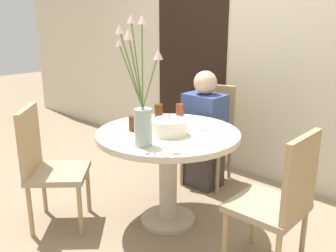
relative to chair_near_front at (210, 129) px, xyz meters
The scene contains 15 objects.
ground_plane 0.99m from the chair_near_front, 73.19° to the right, with size 16.00×16.00×0.00m, color #89755B.
wall_back 0.94m from the chair_near_front, 57.87° to the left, with size 8.00×0.05×2.60m.
doorway_panel 0.86m from the chair_near_front, 146.71° to the left, with size 0.90×0.01×2.05m.
dining_table 0.87m from the chair_near_front, 73.19° to the right, with size 1.01×1.01×0.70m.
chair_near_front is the anchor object (origin of this frame).
chair_far_back 1.49m from the chair_near_front, 103.74° to the right, with size 0.57×0.57×0.88m.
chair_left_flank 1.38m from the chair_near_front, 35.96° to the right, with size 0.41×0.41×0.88m.
birthday_cake 0.96m from the chair_near_front, 70.89° to the right, with size 0.24×0.24×0.15m.
flower_vase 1.29m from the chair_near_front, 73.57° to the right, with size 0.29×0.30×0.79m.
side_plate 0.75m from the chair_near_front, 61.16° to the right, with size 0.18×0.18×0.01m.
drink_glass_0 0.98m from the chair_near_front, 81.72° to the right, with size 0.07×0.07×0.12m.
drink_glass_1 0.60m from the chair_near_front, 80.14° to the right, with size 0.06×0.06×0.12m.
drink_glass_2 1.02m from the chair_near_front, 86.63° to the right, with size 0.07×0.07×0.11m.
drink_glass_3 0.71m from the chair_near_front, 91.15° to the right, with size 0.07×0.07×0.13m.
person_boy 0.16m from the chair_near_front, 73.19° to the right, with size 0.34×0.24×1.04m.
Camera 1 is at (1.72, -1.82, 1.48)m, focal length 40.00 mm.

